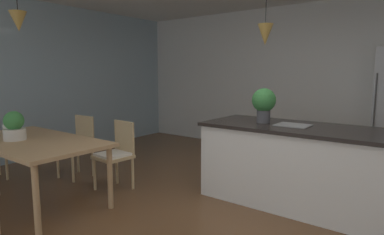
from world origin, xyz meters
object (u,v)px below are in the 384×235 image
object	(u,v)px
chair_far_left	(78,144)
vase_on_dining_table	(10,132)
potted_plant_on_island	(264,102)
dining_table	(32,145)
potted_plant_on_table	(14,126)
chair_far_right	(116,153)
kitchen_island	(294,164)

from	to	relation	value
chair_far_left	vase_on_dining_table	bearing A→B (deg)	-79.16
potted_plant_on_island	vase_on_dining_table	xyz separation A→B (m)	(-2.24, -1.91, -0.32)
dining_table	potted_plant_on_table	size ratio (longest dim) A/B	5.68
chair_far_left	vase_on_dining_table	world-z (taller)	vase_on_dining_table
chair_far_left	chair_far_right	distance (m)	0.85
chair_far_left	potted_plant_on_island	world-z (taller)	potted_plant_on_island
dining_table	chair_far_left	bearing A→B (deg)	116.12
chair_far_left	vase_on_dining_table	xyz separation A→B (m)	(0.19, -0.99, 0.34)
kitchen_island	potted_plant_on_island	size ratio (longest dim) A/B	4.99
chair_far_right	dining_table	bearing A→B (deg)	-116.16
kitchen_island	potted_plant_on_island	bearing A→B (deg)	-180.00
dining_table	chair_far_left	world-z (taller)	chair_far_left
chair_far_left	kitchen_island	world-z (taller)	kitchen_island
chair_far_left	dining_table	bearing A→B (deg)	-63.88
potted_plant_on_table	potted_plant_on_island	bearing A→B (deg)	41.71
chair_far_left	kitchen_island	distance (m)	2.96
kitchen_island	potted_plant_on_table	distance (m)	3.19
chair_far_left	vase_on_dining_table	distance (m)	1.06
kitchen_island	vase_on_dining_table	bearing A→B (deg)	-144.05
kitchen_island	chair_far_left	bearing A→B (deg)	-161.96
dining_table	vase_on_dining_table	bearing A→B (deg)	-151.37
chair_far_right	kitchen_island	xyz separation A→B (m)	(1.97, 0.92, -0.01)
dining_table	chair_far_right	world-z (taller)	chair_far_right
dining_table	chair_far_right	bearing A→B (deg)	63.84
chair_far_right	vase_on_dining_table	size ratio (longest dim) A/B	5.18
chair_far_left	chair_far_right	bearing A→B (deg)	-0.00
potted_plant_on_island	kitchen_island	bearing A→B (deg)	0.00
dining_table	chair_far_right	size ratio (longest dim) A/B	2.14
chair_far_right	kitchen_island	distance (m)	2.18
potted_plant_on_island	vase_on_dining_table	bearing A→B (deg)	-139.61
chair_far_left	vase_on_dining_table	size ratio (longest dim) A/B	5.18
potted_plant_on_table	vase_on_dining_table	world-z (taller)	potted_plant_on_table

